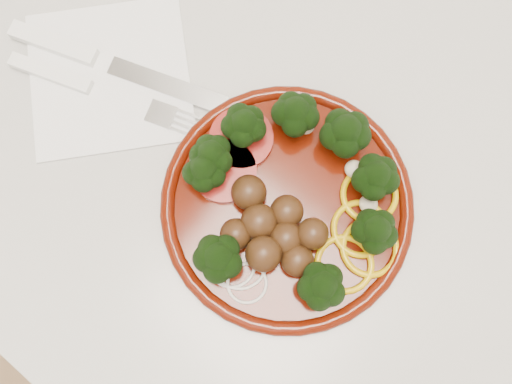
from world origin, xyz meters
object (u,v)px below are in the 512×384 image
Objects in this scene: napkin at (110,77)px; fork at (73,82)px; knife at (89,56)px; plate at (287,201)px.

fork reaches higher than napkin.
knife is 0.03m from fork.
napkin is (-0.22, -0.01, -0.02)m from plate.
plate is at bearing -9.72° from fork.
plate is 0.22m from napkin.
plate is 1.52× the size of napkin.
napkin is at bearing -22.66° from knife.
fork is (0.01, -0.03, -0.00)m from knife.
plate is 0.25m from fork.
knife is at bearing 176.57° from napkin.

